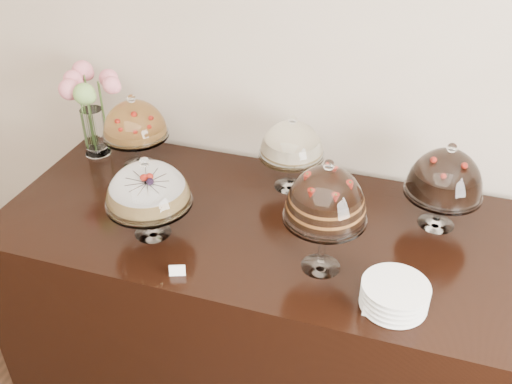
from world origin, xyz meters
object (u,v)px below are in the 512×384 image
(display_counter, at_px, (259,299))
(flower_vase, at_px, (89,101))
(cake_stand_choco_layer, at_px, (326,198))
(cake_stand_fruit_tart, at_px, (134,122))
(cake_stand_cheesecake, at_px, (292,143))
(plate_stack, at_px, (394,295))
(cake_stand_sugar_sponge, at_px, (148,188))
(cake_stand_dark_choco, at_px, (446,176))

(display_counter, xyz_separation_m, flower_vase, (-0.95, 0.30, 0.73))
(cake_stand_choco_layer, height_order, cake_stand_fruit_tart, cake_stand_choco_layer)
(cake_stand_cheesecake, distance_m, plate_stack, 0.85)
(cake_stand_fruit_tart, bearing_deg, cake_stand_cheesecake, 2.71)
(cake_stand_sugar_sponge, xyz_separation_m, plate_stack, (0.98, -0.12, -0.17))
(cake_stand_dark_choco, distance_m, plate_stack, 0.58)
(cake_stand_dark_choco, height_order, flower_vase, flower_vase)
(cake_stand_sugar_sponge, distance_m, cake_stand_fruit_tart, 0.57)
(cake_stand_cheesecake, bearing_deg, cake_stand_fruit_tart, -177.29)
(cake_stand_cheesecake, height_order, flower_vase, flower_vase)
(display_counter, bearing_deg, cake_stand_choco_layer, -33.18)
(display_counter, relative_size, flower_vase, 4.92)
(cake_stand_cheesecake, bearing_deg, cake_stand_sugar_sponge, -130.92)
(flower_vase, distance_m, plate_stack, 1.68)
(cake_stand_dark_choco, bearing_deg, plate_stack, -102.06)
(cake_stand_fruit_tart, distance_m, flower_vase, 0.26)
(cake_stand_sugar_sponge, height_order, plate_stack, cake_stand_sugar_sponge)
(cake_stand_sugar_sponge, distance_m, cake_stand_dark_choco, 1.18)
(cake_stand_choco_layer, bearing_deg, cake_stand_fruit_tart, 155.06)
(display_counter, bearing_deg, plate_stack, -28.93)
(plate_stack, bearing_deg, flower_vase, 157.84)
(cake_stand_fruit_tart, relative_size, flower_vase, 0.82)
(display_counter, relative_size, plate_stack, 9.69)
(cake_stand_choco_layer, xyz_separation_m, cake_stand_fruit_tart, (-1.01, 0.47, -0.08))
(cake_stand_cheesecake, bearing_deg, display_counter, -99.49)
(cake_stand_cheesecake, bearing_deg, flower_vase, -179.88)
(cake_stand_dark_choco, relative_size, plate_stack, 1.68)
(display_counter, bearing_deg, cake_stand_sugar_sponge, -152.16)
(plate_stack, bearing_deg, cake_stand_sugar_sponge, 173.08)
(cake_stand_choco_layer, height_order, cake_stand_dark_choco, cake_stand_choco_layer)
(cake_stand_choco_layer, relative_size, plate_stack, 2.06)
(cake_stand_cheesecake, distance_m, cake_stand_dark_choco, 0.66)
(display_counter, distance_m, flower_vase, 1.24)
(cake_stand_dark_choco, bearing_deg, cake_stand_cheesecake, 171.99)
(flower_vase, bearing_deg, plate_stack, -22.16)
(display_counter, distance_m, cake_stand_sugar_sponge, 0.80)
(cake_stand_cheesecake, bearing_deg, cake_stand_choco_layer, -63.16)
(display_counter, distance_m, plate_stack, 0.84)
(cake_stand_dark_choco, relative_size, cake_stand_fruit_tart, 1.04)
(cake_stand_fruit_tart, bearing_deg, cake_stand_sugar_sponge, -56.97)
(cake_stand_sugar_sponge, bearing_deg, cake_stand_choco_layer, 0.59)
(display_counter, bearing_deg, cake_stand_cheesecake, 80.51)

